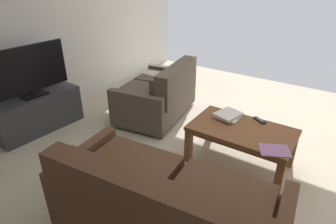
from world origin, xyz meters
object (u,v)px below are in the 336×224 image
Objects in this scene: loose_magazine at (275,150)px; tv_remote at (260,120)px; coffee_table at (242,134)px; loveseat_near at (160,94)px; tv_stand at (38,113)px; flat_tv at (28,71)px; book_stack at (229,115)px; sofa_main at (163,207)px.

tv_remote is at bearing -174.90° from loose_magazine.
coffee_table is 3.91× the size of loose_magazine.
loveseat_near reaches higher than tv_remote.
loose_magazine is at bearing -169.59° from tv_stand.
flat_tv is at bearing 47.10° from loveseat_near.
book_stack reaches higher than tv_remote.
loose_magazine is (-1.77, 0.67, 0.11)m from loveseat_near.
loose_magazine is (-0.29, 0.48, -0.01)m from tv_remote.
tv_stand is at bearing 21.44° from book_stack.
loveseat_near is 8.33× the size of tv_remote.
loose_magazine is (-2.89, -0.53, -0.37)m from flat_tv.
book_stack is (-1.16, 0.31, 0.13)m from loveseat_near.
flat_tv is at bearing 21.20° from tv_remote.
sofa_main is at bearing 81.44° from tv_remote.
loose_magazine is at bearing 159.29° from loveseat_near.
sofa_main reaches higher than loose_magazine.
loose_magazine is (-0.39, 0.22, 0.07)m from coffee_table.
sofa_main is at bearing 167.37° from tv_stand.
coffee_table is at bearing 68.60° from tv_remote.
tv_stand is (2.36, -0.53, -0.11)m from sofa_main.
coffee_table is at bearing -95.87° from sofa_main.
tv_remote is at bearing -160.24° from book_stack.
loveseat_near is at bearing -17.93° from coffee_table.
coffee_table is at bearing -163.17° from tv_stand.
book_stack is at bearing 165.20° from loveseat_near.
loose_magazine is at bearing 149.25° from book_stack.
sofa_main reaches higher than tv_remote.
coffee_table is 0.94× the size of tv_stand.
book_stack is 1.19× the size of loose_magazine.
tv_remote is (-0.32, -0.11, -0.02)m from book_stack.
coffee_table is 0.46m from loose_magazine.
flat_tv reaches higher than sofa_main.
sofa_main is 1.43m from book_stack.
book_stack is (-2.28, -0.89, 0.23)m from tv_stand.
sofa_main is at bearing 93.45° from book_stack.
tv_stand reaches higher than coffee_table.
tv_stand is 2.79m from tv_remote.
loveseat_near is 1.90m from loose_magazine.
book_stack reaches higher than loose_magazine.
book_stack is at bearing -158.56° from tv_stand.
loveseat_near is at bearing -137.21° from loose_magazine.
flat_tv is 2.96m from loose_magazine.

